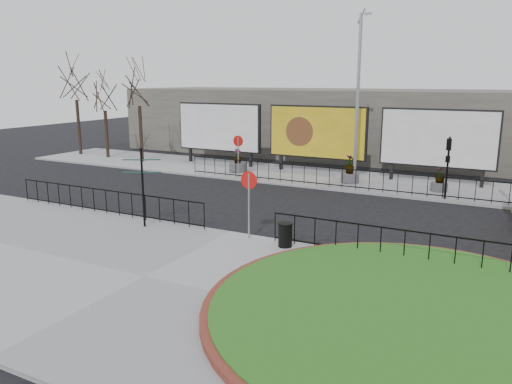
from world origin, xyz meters
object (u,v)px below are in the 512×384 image
Objects in this scene: planter_a at (238,164)px; planter_c at (439,182)px; lamp_post at (358,97)px; litter_bin at (285,235)px; fingerpost_sign at (142,179)px; billboard_mid at (317,133)px; planter_b at (350,172)px.

planter_a reaches higher than planter_c.
lamp_post is 7.15× the size of planter_c.
litter_bin is at bearing -84.86° from lamp_post.
fingerpost_sign reaches higher than litter_bin.
planter_b is at bearing -35.63° from billboard_mid.
lamp_post is at bearing 95.14° from litter_bin.
litter_bin is 12.16m from planter_c.
planter_b is at bearing 180.00° from lamp_post.
billboard_mid is 14.10m from fingerpost_sign.
billboard_mid is at bearing 144.37° from planter_b.
lamp_post is 13.25m from fingerpost_sign.
planter_c is (7.50, -1.97, -2.02)m from billboard_mid.
fingerpost_sign is 6.08m from litter_bin.
litter_bin is at bearing -21.72° from fingerpost_sign.
planter_b is (7.21, 0.00, 0.12)m from planter_a.
billboard_mid reaches higher than planter_a.
fingerpost_sign is 2.41× the size of planter_c.
lamp_post is at bearing 180.00° from planter_c.
billboard_mid is 14.37m from litter_bin.
billboard_mid is at bearing 165.27° from planter_c.
litter_bin is 0.66× the size of planter_c.
fingerpost_sign is 12.36m from planter_a.
fingerpost_sign reaches higher than planter_c.
planter_c is (4.75, -0.00, -0.12)m from planter_b.
litter_bin is at bearing -73.43° from billboard_mid.
billboard_mid is at bearing 23.86° from planter_a.
planter_b is at bearing 0.00° from planter_a.
billboard_mid is 0.67× the size of lamp_post.
litter_bin is (5.90, 0.34, -1.45)m from fingerpost_sign.
litter_bin is 11.74m from planter_b.
planter_c is (9.34, 12.00, -1.42)m from fingerpost_sign.
planter_a is at bearing -156.14° from billboard_mid.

